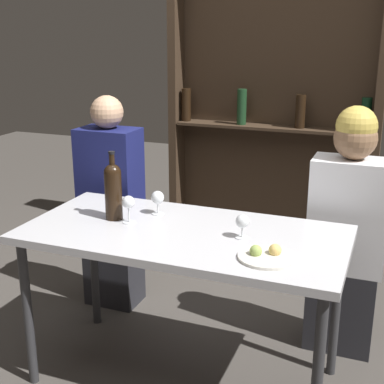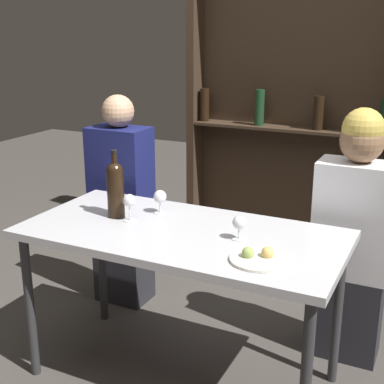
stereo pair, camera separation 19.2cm
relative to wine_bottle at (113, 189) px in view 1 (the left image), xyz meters
name	(u,v)px [view 1 (the left image)]	position (x,y,z in m)	size (l,w,h in m)	color
ground_plane	(184,377)	(0.36, -0.03, -0.91)	(10.00, 10.00, 0.00)	#47423D
dining_table	(184,245)	(0.36, -0.03, -0.22)	(1.44, 0.70, 0.76)	silver
wine_rack_wall	(273,92)	(0.36, 1.66, 0.29)	(1.49, 0.21, 2.38)	#38281C
wine_bottle	(113,189)	(0.00, 0.00, 0.00)	(0.08, 0.08, 0.32)	black
wine_glass_0	(242,222)	(0.63, -0.02, -0.08)	(0.06, 0.06, 0.11)	silver
wine_glass_1	(128,203)	(0.09, -0.02, -0.05)	(0.06, 0.06, 0.13)	silver
wine_glass_2	(158,198)	(0.16, 0.13, -0.07)	(0.06, 0.06, 0.12)	silver
food_plate_0	(267,255)	(0.78, -0.18, -0.13)	(0.23, 0.23, 0.05)	silver
seated_person_left	(111,209)	(-0.32, 0.52, -0.31)	(0.34, 0.22, 1.27)	#26262B
seated_person_right	(347,235)	(1.02, 0.52, -0.28)	(0.38, 0.22, 1.28)	#26262B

